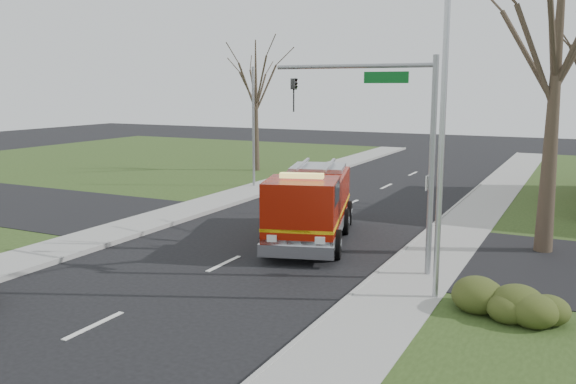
% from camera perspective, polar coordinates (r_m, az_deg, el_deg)
% --- Properties ---
extents(ground, '(120.00, 120.00, 0.00)m').
position_cam_1_polar(ground, '(20.70, -6.02, -6.71)').
color(ground, black).
rests_on(ground, ground).
extents(sidewalk_right, '(2.40, 80.00, 0.15)m').
position_cam_1_polar(sidewalk_right, '(18.25, 10.85, -8.88)').
color(sidewalk_right, '#999994').
rests_on(sidewalk_right, ground).
extents(sidewalk_left, '(2.40, 80.00, 0.15)m').
position_cam_1_polar(sidewalk_left, '(24.47, -18.41, -4.39)').
color(sidewalk_left, '#999994').
rests_on(sidewalk_left, ground).
extents(hedge_corner, '(2.80, 2.00, 0.90)m').
position_cam_1_polar(hedge_corner, '(16.66, 19.37, -9.27)').
color(hedge_corner, '#313B15').
rests_on(hedge_corner, lawn_right).
extents(bare_tree_near, '(6.00, 6.00, 12.00)m').
position_cam_1_polar(bare_tree_near, '(22.78, 23.96, 12.88)').
color(bare_tree_near, '#35281F').
rests_on(bare_tree_near, ground).
extents(bare_tree_left, '(4.50, 4.50, 9.00)m').
position_cam_1_polar(bare_tree_left, '(42.15, -3.02, 9.39)').
color(bare_tree_left, '#35281F').
rests_on(bare_tree_left, ground).
extents(traffic_signal_mast, '(5.29, 0.18, 6.80)m').
position_cam_1_polar(traffic_signal_mast, '(19.05, 9.65, 6.19)').
color(traffic_signal_mast, gray).
rests_on(traffic_signal_mast, ground).
extents(streetlight_pole, '(1.48, 0.16, 8.40)m').
position_cam_1_polar(streetlight_pole, '(16.64, 14.00, 4.99)').
color(streetlight_pole, '#B7BABF').
rests_on(streetlight_pole, ground).
extents(utility_pole_far, '(0.14, 0.14, 7.00)m').
position_cam_1_polar(utility_pole_far, '(35.43, -3.26, 5.97)').
color(utility_pole_far, gray).
rests_on(utility_pole_far, ground).
extents(fire_engine, '(4.52, 7.73, 2.95)m').
position_cam_1_polar(fire_engine, '(23.36, 2.11, -1.38)').
color(fire_engine, maroon).
rests_on(fire_engine, ground).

